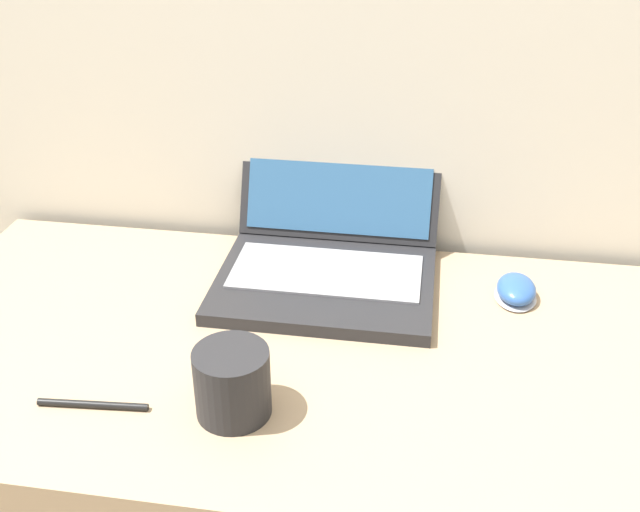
# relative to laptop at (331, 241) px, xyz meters

# --- Properties ---
(laptop) EXTENTS (0.33, 0.35, 0.23)m
(laptop) POSITION_rel_laptop_xyz_m (0.00, 0.00, 0.00)
(laptop) COLOR #232326
(laptop) RESTS_ON desk
(drink_cup) EXTENTS (0.09, 0.09, 0.09)m
(drink_cup) POSITION_rel_laptop_xyz_m (-0.07, -0.35, -0.01)
(drink_cup) COLOR #232326
(drink_cup) RESTS_ON desk
(computer_mouse) EXTENTS (0.06, 0.09, 0.03)m
(computer_mouse) POSITION_rel_laptop_xyz_m (0.28, -0.04, -0.04)
(computer_mouse) COLOR #B2B2B7
(computer_mouse) RESTS_ON desk
(pen) EXTENTS (0.14, 0.02, 0.01)m
(pen) POSITION_rel_laptop_xyz_m (-0.24, -0.37, -0.05)
(pen) COLOR black
(pen) RESTS_ON desk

